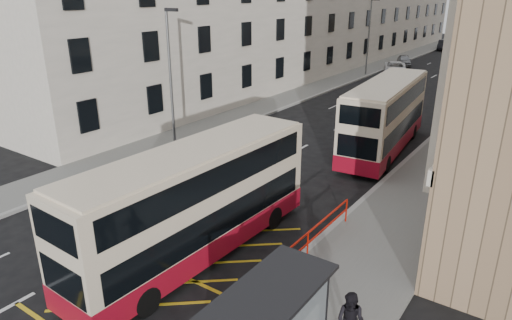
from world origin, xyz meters
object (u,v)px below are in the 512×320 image
Objects in this scene: double_decker_front at (195,203)px; street_lamp_near at (171,72)px; street_lamp_far at (369,33)px; car_dark at (443,45)px; car_silver at (404,60)px; car_red at (492,59)px; pedestrian_near at (239,315)px; pedestrian_far at (274,293)px; double_decker_rear at (385,116)px; white_van at (395,68)px.

street_lamp_near is at bearing 140.02° from double_decker_front.
street_lamp_near is 30.00m from street_lamp_far.
street_lamp_far is 28.98m from car_dark.
car_red is (9.03, 6.50, 0.14)m from car_silver.
car_silver is (-12.00, 50.51, -0.38)m from pedestrian_near.
pedestrian_near reaches higher than car_dark.
pedestrian_far is (13.34, -39.61, -3.66)m from street_lamp_far.
street_lamp_near is 12.53m from double_decker_front.
double_decker_front is 5.00m from pedestrian_near.
car_red is at bearing 85.07° from double_decker_rear.
street_lamp_near and street_lamp_far have the same top height.
pedestrian_far reaches higher than car_dark.
car_red is (10.18, 16.02, -3.83)m from street_lamp_far.
double_decker_rear is at bearing -65.65° from street_lamp_far.
car_dark is at bearing -88.64° from pedestrian_near.
car_red reaches higher than car_silver.
car_dark is (-9.40, 52.01, -1.38)m from double_decker_rear.
double_decker_front reaches higher than car_red.
double_decker_front is at bearing -43.32° from pedestrian_near.
car_dark is at bearing 87.70° from street_lamp_far.
street_lamp_far is 25.71m from double_decker_rear.
white_van is at bearing -97.54° from car_dark.
double_decker_front is at bearing 16.90° from pedestrian_far.
street_lamp_far is at bearing 90.00° from street_lamp_near.
street_lamp_near is at bearing -101.48° from car_dark.
double_decker_front is 54.24m from car_red.
car_silver is at bearing -100.36° from car_dark.
double_decker_front reaches higher than pedestrian_near.
street_lamp_near is 2.04× the size of car_silver.
white_van is at bearing -101.43° from car_silver.
car_silver is at bearing 100.51° from double_decker_rear.
pedestrian_far is (0.19, 1.39, -0.07)m from pedestrian_near.
street_lamp_far is 10.37m from car_silver.
street_lamp_near reaches higher than car_silver.
street_lamp_far is 39.35m from double_decker_front.
street_lamp_near is 12.74m from double_decker_rear.
pedestrian_near is (4.01, -2.80, -1.04)m from double_decker_front.
white_van is at bearing 101.99° from double_decker_rear.
street_lamp_near is 39.73m from car_silver.
car_silver is at bearing 13.84° from car_red.
pedestrian_far is at bearing -97.87° from car_silver.
pedestrian_far is at bearing -106.40° from pedestrian_near.
white_van is (-10.70, 43.44, -0.33)m from pedestrian_near.
car_dark is (-12.00, 69.69, -0.30)m from pedestrian_near.
pedestrian_near is 0.46× the size of car_silver.
pedestrian_far is (2.79, -16.29, -1.16)m from double_decker_rear.
street_lamp_far reaches higher than double_decker_rear.
street_lamp_near reaches higher than white_van.
double_decker_front is 4.57m from pedestrian_far.
street_lamp_near is 4.44× the size of pedestrian_near.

